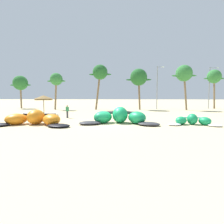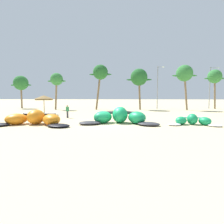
# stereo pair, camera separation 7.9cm
# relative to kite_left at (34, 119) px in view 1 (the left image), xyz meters

# --- Properties ---
(ground_plane) EXTENTS (260.00, 260.00, 0.00)m
(ground_plane) POSITION_rel_kite_left_xyz_m (7.20, 1.30, -0.55)
(ground_plane) COLOR beige
(kite_left) EXTENTS (8.34, 3.95, 1.44)m
(kite_left) POSITION_rel_kite_left_xyz_m (0.00, 0.00, 0.00)
(kite_left) COLOR black
(kite_left) RESTS_ON ground
(kite_left_of_center) EXTENTS (8.15, 3.98, 1.67)m
(kite_left_of_center) POSITION_rel_kite_left_xyz_m (8.24, 1.44, 0.09)
(kite_left_of_center) COLOR #333338
(kite_left_of_center) RESTS_ON ground
(kite_center) EXTENTS (5.02, 2.60, 1.06)m
(kite_center) POSITION_rel_kite_left_xyz_m (15.27, 0.85, -0.15)
(kite_center) COLOR white
(kite_center) RESTS_ON ground
(beach_umbrella_near_van) EXTENTS (2.67, 2.67, 2.85)m
(beach_umbrella_near_van) POSITION_rel_kite_left_xyz_m (-3.27, 10.39, 1.95)
(beach_umbrella_near_van) COLOR brown
(beach_umbrella_near_van) RESTS_ON ground
(person_by_umbrellas) EXTENTS (0.36, 0.24, 1.62)m
(person_by_umbrellas) POSITION_rel_kite_left_xyz_m (1.55, 5.99, 0.27)
(person_by_umbrellas) COLOR #383842
(person_by_umbrellas) RESTS_ON ground
(palm_leftmost) EXTENTS (4.80, 3.20, 7.23)m
(palm_leftmost) POSITION_rel_kite_left_xyz_m (-14.23, 24.49, 5.00)
(palm_leftmost) COLOR #7F6647
(palm_leftmost) RESTS_ON ground
(palm_left) EXTENTS (3.72, 2.48, 7.32)m
(palm_left) POSITION_rel_kite_left_xyz_m (-4.80, 20.63, 5.37)
(palm_left) COLOR #7F6647
(palm_left) RESTS_ON ground
(palm_left_of_gap) EXTENTS (4.41, 2.94, 8.90)m
(palm_left_of_gap) POSITION_rel_kite_left_xyz_m (3.94, 20.94, 6.74)
(palm_left_of_gap) COLOR brown
(palm_left_of_gap) RESTS_ON ground
(palm_center_left) EXTENTS (5.06, 3.37, 8.17)m
(palm_center_left) POSITION_rel_kite_left_xyz_m (11.60, 21.65, 5.85)
(palm_center_left) COLOR brown
(palm_center_left) RESTS_ON ground
(palm_center_right) EXTENTS (4.73, 3.15, 8.70)m
(palm_center_right) POSITION_rel_kite_left_xyz_m (20.25, 20.90, 6.46)
(palm_center_right) COLOR #7F6647
(palm_center_right) RESTS_ON ground
(palm_right_of_gap) EXTENTS (4.34, 2.89, 8.31)m
(palm_right_of_gap) POSITION_rel_kite_left_xyz_m (27.73, 25.04, 6.18)
(palm_right_of_gap) COLOR #7F6647
(palm_right_of_gap) RESTS_ON ground
(lamppost_west) EXTENTS (1.46, 0.24, 8.92)m
(lamppost_west) POSITION_rel_kite_left_xyz_m (15.72, 23.80, 4.41)
(lamppost_west) COLOR gray
(lamppost_west) RESTS_ON ground
(lamppost_west_center) EXTENTS (2.01, 0.24, 8.93)m
(lamppost_west_center) POSITION_rel_kite_left_xyz_m (27.26, 25.79, 4.47)
(lamppost_west_center) COLOR gray
(lamppost_west_center) RESTS_ON ground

